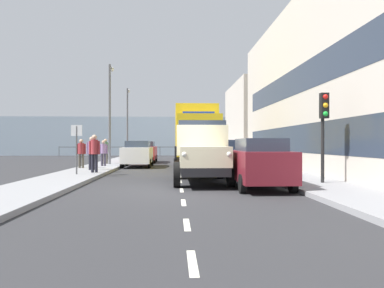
% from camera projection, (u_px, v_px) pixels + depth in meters
% --- Properties ---
extents(ground_plane, '(80.00, 80.00, 0.00)m').
position_uv_depth(ground_plane, '(178.00, 167.00, 24.35)').
color(ground_plane, '#2D2D30').
extents(sidewalk_left, '(2.45, 42.98, 0.15)m').
position_uv_depth(sidewalk_left, '(252.00, 166.00, 24.57)').
color(sidewalk_left, gray).
rests_on(sidewalk_left, ground_plane).
extents(sidewalk_right, '(2.45, 42.98, 0.15)m').
position_uv_depth(sidewalk_right, '(103.00, 166.00, 24.12)').
color(sidewalk_right, gray).
rests_on(sidewalk_right, ground_plane).
extents(road_centreline_markings, '(0.12, 39.67, 0.01)m').
position_uv_depth(road_centreline_markings, '(178.00, 168.00, 23.96)').
color(road_centreline_markings, silver).
rests_on(road_centreline_markings, ground_plane).
extents(building_terrace, '(7.19, 27.24, 9.30)m').
position_uv_depth(building_terrace, '(371.00, 82.00, 18.84)').
color(building_terrace, beige).
rests_on(building_terrace, ground_plane).
extents(building_far_block, '(7.18, 12.47, 7.92)m').
position_uv_depth(building_far_block, '(266.00, 121.00, 40.53)').
color(building_far_block, beige).
rests_on(building_far_block, ground_plane).
extents(sea_horizon, '(80.00, 0.80, 5.00)m').
position_uv_depth(sea_horizon, '(176.00, 136.00, 48.81)').
color(sea_horizon, '#8C9EAD').
rests_on(sea_horizon, ground_plane).
extents(seawall_railing, '(28.08, 0.08, 1.20)m').
position_uv_depth(seawall_railing, '(177.00, 149.00, 45.21)').
color(seawall_railing, '#4C5156').
rests_on(seawall_railing, ground_plane).
extents(truck_vintage_cream, '(2.17, 5.64, 2.43)m').
position_uv_depth(truck_vintage_cream, '(201.00, 153.00, 14.60)').
color(truck_vintage_cream, black).
rests_on(truck_vintage_cream, ground_plane).
extents(lorry_cargo_yellow, '(2.58, 8.20, 3.87)m').
position_uv_depth(lorry_cargo_yellow, '(196.00, 135.00, 23.36)').
color(lorry_cargo_yellow, gold).
rests_on(lorry_cargo_yellow, ground_plane).
extents(car_maroon_kerbside_near, '(1.77, 3.87, 1.72)m').
position_uv_depth(car_maroon_kerbside_near, '(259.00, 163.00, 12.83)').
color(car_maroon_kerbside_near, maroon).
rests_on(car_maroon_kerbside_near, ground_plane).
extents(car_navy_kerbside_1, '(1.79, 4.32, 1.72)m').
position_uv_depth(car_navy_kerbside_1, '(234.00, 157.00, 18.42)').
color(car_navy_kerbside_1, navy).
rests_on(car_navy_kerbside_1, ground_plane).
extents(car_white_oppositeside_0, '(1.89, 4.25, 1.72)m').
position_uv_depth(car_white_oppositeside_0, '(138.00, 153.00, 24.74)').
color(car_white_oppositeside_0, white).
rests_on(car_white_oppositeside_0, ground_plane).
extents(car_red_oppositeside_1, '(1.90, 4.63, 1.72)m').
position_uv_depth(car_red_oppositeside_1, '(145.00, 152.00, 30.36)').
color(car_red_oppositeside_1, '#B21E1E').
rests_on(car_red_oppositeside_1, ground_plane).
extents(pedestrian_couple_a, '(0.53, 0.34, 1.83)m').
position_uv_depth(pedestrian_couple_a, '(94.00, 150.00, 18.09)').
color(pedestrian_couple_a, black).
rests_on(pedestrian_couple_a, sidewalk_right).
extents(pedestrian_in_dark_coat, '(0.53, 0.34, 1.76)m').
position_uv_depth(pedestrian_in_dark_coat, '(92.00, 150.00, 19.87)').
color(pedestrian_in_dark_coat, black).
rests_on(pedestrian_in_dark_coat, sidewalk_right).
extents(pedestrian_strolling, '(0.53, 0.34, 1.65)m').
position_uv_depth(pedestrian_strolling, '(81.00, 151.00, 21.49)').
color(pedestrian_strolling, '#4C473D').
rests_on(pedestrian_strolling, sidewalk_right).
extents(pedestrian_with_bag, '(0.53, 0.34, 1.60)m').
position_uv_depth(pedestrian_with_bag, '(103.00, 151.00, 23.44)').
color(pedestrian_with_bag, '#383342').
rests_on(pedestrian_with_bag, sidewalk_right).
extents(pedestrian_by_lamp, '(0.53, 0.34, 1.73)m').
position_uv_depth(pedestrian_by_lamp, '(106.00, 149.00, 25.91)').
color(pedestrian_by_lamp, '#4C473D').
rests_on(pedestrian_by_lamp, sidewalk_right).
extents(traffic_light_near, '(0.28, 0.41, 3.20)m').
position_uv_depth(traffic_light_near, '(324.00, 118.00, 13.33)').
color(traffic_light_near, black).
rests_on(traffic_light_near, sidewalk_left).
extents(lamp_post_promenade, '(0.32, 1.14, 6.80)m').
position_uv_depth(lamp_post_promenade, '(110.00, 105.00, 25.60)').
color(lamp_post_promenade, '#59595B').
rests_on(lamp_post_promenade, sidewalk_right).
extents(lamp_post_far, '(0.32, 1.14, 6.66)m').
position_uv_depth(lamp_post_far, '(128.00, 117.00, 35.61)').
color(lamp_post_far, '#59595B').
rests_on(lamp_post_far, sidewalk_right).
extents(street_sign, '(0.50, 0.07, 2.25)m').
position_uv_depth(street_sign, '(77.00, 141.00, 17.11)').
color(street_sign, '#4C4C4C').
rests_on(street_sign, sidewalk_right).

